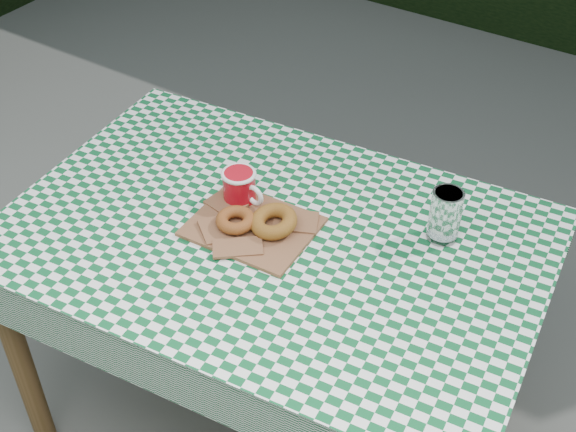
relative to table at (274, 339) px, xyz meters
The scene contains 8 objects.
ground 0.38m from the table, 118.31° to the right, with size 60.00×60.00×0.00m, color #5A5A54.
table is the anchor object (origin of this frame).
tablecloth 0.38m from the table, behind, with size 1.30×0.87×0.01m, color #0C4F27.
paper_bag 0.39m from the table, behind, with size 0.29×0.23×0.02m, color brown.
bagel_front 0.42m from the table, 156.90° to the right, with size 0.10×0.10×0.03m, color brown.
bagel_back 0.41m from the table, 95.64° to the left, with size 0.12×0.12×0.04m, color brown.
coffee_mug 0.45m from the table, 156.93° to the left, with size 0.16×0.16×0.09m, color #AE0B17, non-canonical shape.
drinking_glass 0.61m from the table, 31.49° to the left, with size 0.07×0.07×0.14m, color white.
Camera 1 is at (0.83, -1.09, 1.98)m, focal length 48.05 mm.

